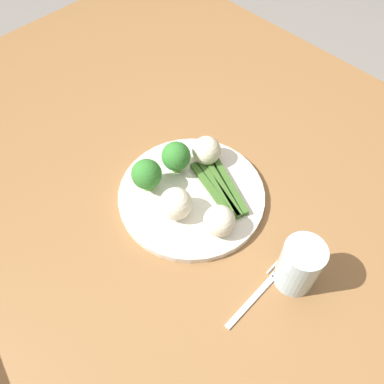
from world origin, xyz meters
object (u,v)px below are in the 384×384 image
object	(u,v)px
plate	(192,196)
broccoli_outer_edge	(176,157)
dining_table	(208,206)
fork	(260,291)
asparagus_bundle	(221,187)
water_glass	(299,265)
cauliflower_edge	(206,150)
cauliflower_right	(176,204)
broccoli_left	(147,175)
cauliflower_mid	(219,221)

from	to	relation	value
plate	broccoli_outer_edge	distance (m)	0.08
dining_table	fork	distance (m)	0.26
plate	fork	world-z (taller)	plate
dining_table	asparagus_bundle	world-z (taller)	asparagus_bundle
broccoli_outer_edge	water_glass	bearing A→B (deg)	-2.61
fork	plate	bearing A→B (deg)	74.82
dining_table	cauliflower_edge	world-z (taller)	cauliflower_edge
water_glass	fork	bearing A→B (deg)	-112.33
cauliflower_right	cauliflower_edge	size ratio (longest dim) A/B	1.04
cauliflower_edge	fork	world-z (taller)	cauliflower_edge
broccoli_outer_edge	fork	distance (m)	0.30
asparagus_bundle	plate	bearing A→B (deg)	75.13
plate	fork	size ratio (longest dim) A/B	1.73
broccoli_outer_edge	water_glass	distance (m)	0.31
water_glass	asparagus_bundle	bearing A→B (deg)	168.95
asparagus_bundle	broccoli_outer_edge	size ratio (longest dim) A/B	2.23
asparagus_bundle	cauliflower_edge	size ratio (longest dim) A/B	2.69
dining_table	fork	bearing A→B (deg)	-25.18
dining_table	cauliflower_right	bearing A→B (deg)	-83.07
cauliflower_edge	water_glass	xyz separation A→B (m)	(0.28, -0.07, 0.01)
broccoli_left	cauliflower_right	size ratio (longest dim) A/B	1.17
broccoli_left	cauliflower_edge	world-z (taller)	broccoli_left
cauliflower_mid	water_glass	xyz separation A→B (m)	(0.15, 0.03, 0.01)
plate	broccoli_left	bearing A→B (deg)	-144.50
cauliflower_mid	dining_table	bearing A→B (deg)	142.37
asparagus_bundle	fork	bearing A→B (deg)	170.67
broccoli_left	water_glass	world-z (taller)	water_glass
broccoli_left	broccoli_outer_edge	bearing A→B (deg)	84.52
cauliflower_right	fork	xyz separation A→B (m)	(0.21, -0.00, -0.04)
broccoli_outer_edge	cauliflower_mid	distance (m)	0.16
cauliflower_edge	water_glass	distance (m)	0.29
plate	broccoli_outer_edge	world-z (taller)	broccoli_outer_edge
fork	water_glass	distance (m)	0.08
fork	cauliflower_right	bearing A→B (deg)	88.12
asparagus_bundle	cauliflower_edge	distance (m)	0.08
broccoli_left	cauliflower_edge	size ratio (longest dim) A/B	1.22
plate	asparagus_bundle	bearing A→B (deg)	56.18
asparagus_bundle	water_glass	size ratio (longest dim) A/B	1.50
asparagus_bundle	fork	distance (m)	0.21
broccoli_left	cauliflower_right	xyz separation A→B (m)	(0.08, -0.00, -0.01)
plate	cauliflower_right	distance (m)	0.07
plate	cauliflower_right	xyz separation A→B (m)	(0.01, -0.05, 0.04)
cauliflower_right	water_glass	size ratio (longest dim) A/B	0.58
broccoli_left	water_glass	bearing A→B (deg)	10.12
dining_table	cauliflower_mid	size ratio (longest dim) A/B	25.82
asparagus_bundle	cauliflower_edge	xyz separation A→B (m)	(-0.07, 0.03, 0.02)
dining_table	cauliflower_right	size ratio (longest dim) A/B	24.43
dining_table	cauliflower_edge	bearing A→B (deg)	141.72
plate	fork	xyz separation A→B (m)	(0.22, -0.05, -0.01)
cauliflower_edge	cauliflower_mid	world-z (taller)	same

